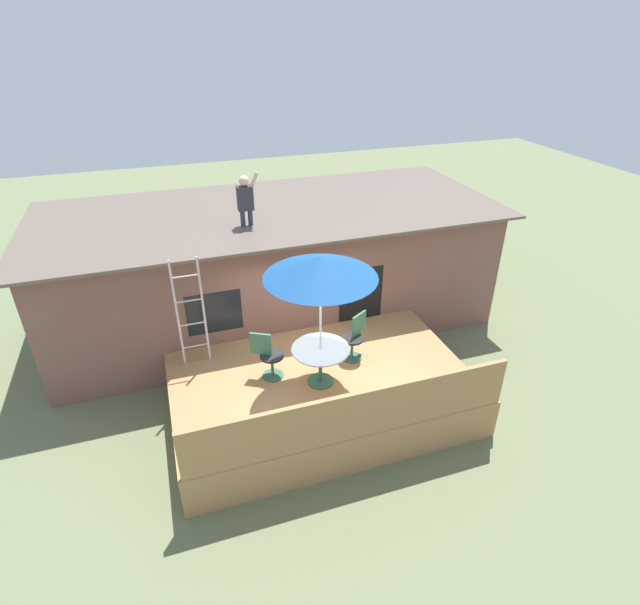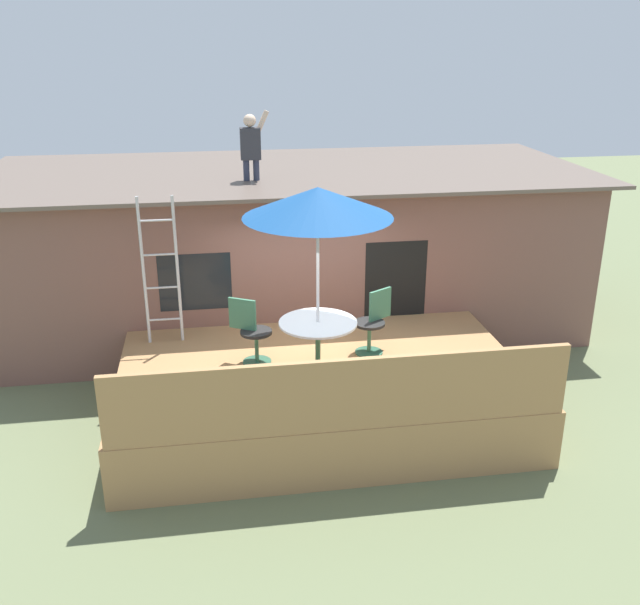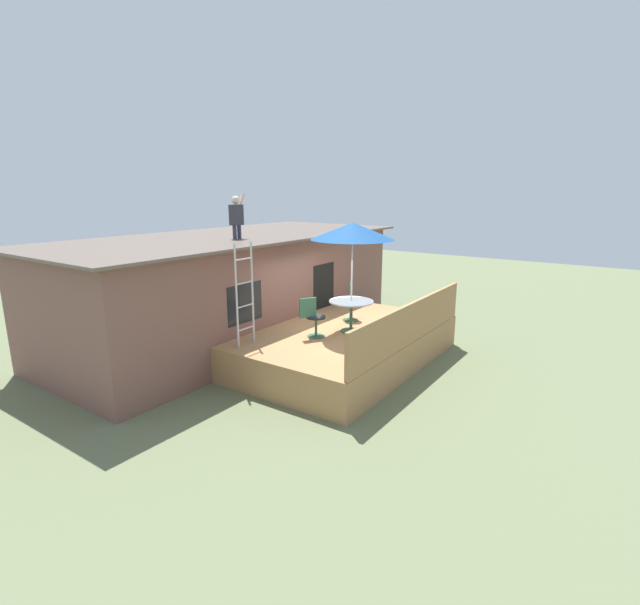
{
  "view_description": "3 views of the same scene",
  "coord_description": "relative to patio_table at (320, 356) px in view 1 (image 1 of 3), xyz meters",
  "views": [
    {
      "loc": [
        -2.38,
        -7.13,
        6.64
      ],
      "look_at": [
        0.3,
        0.86,
        1.83
      ],
      "focal_mm": 28.02,
      "sensor_mm": 36.0,
      "label": 1
    },
    {
      "loc": [
        -1.38,
        -8.77,
        5.15
      ],
      "look_at": [
        0.1,
        0.59,
        1.5
      ],
      "focal_mm": 39.85,
      "sensor_mm": 36.0,
      "label": 2
    },
    {
      "loc": [
        -9.14,
        -5.67,
        4.05
      ],
      "look_at": [
        0.01,
        0.7,
        1.36
      ],
      "focal_mm": 26.3,
      "sensor_mm": 36.0,
      "label": 3
    }
  ],
  "objects": [
    {
      "name": "ground_plane",
      "position": [
        0.06,
        0.23,
        -1.39
      ],
      "size": [
        40.0,
        40.0,
        0.0
      ],
      "primitive_type": "plane",
      "color": "#66704C"
    },
    {
      "name": "house",
      "position": [
        0.06,
        3.83,
        0.05
      ],
      "size": [
        10.5,
        4.5,
        2.86
      ],
      "color": "brown",
      "rests_on": "ground"
    },
    {
      "name": "deck",
      "position": [
        0.06,
        0.23,
        -0.99
      ],
      "size": [
        5.51,
        3.56,
        0.8
      ],
      "primitive_type": "cube",
      "color": "#A87A4C",
      "rests_on": "ground"
    },
    {
      "name": "deck_railing",
      "position": [
        0.06,
        -1.5,
        -0.14
      ],
      "size": [
        5.41,
        0.08,
        0.9
      ],
      "primitive_type": "cube",
      "color": "#A87A4C",
      "rests_on": "deck"
    },
    {
      "name": "patio_table",
      "position": [
        0.0,
        0.0,
        0.0
      ],
      "size": [
        1.04,
        1.04,
        0.74
      ],
      "color": "#33664C",
      "rests_on": "deck"
    },
    {
      "name": "patio_umbrella",
      "position": [
        -0.0,
        -0.0,
        1.76
      ],
      "size": [
        1.9,
        1.9,
        2.54
      ],
      "color": "silver",
      "rests_on": "deck"
    },
    {
      "name": "step_ladder",
      "position": [
        -2.08,
        1.38,
        0.51
      ],
      "size": [
        0.52,
        0.04,
        2.2
      ],
      "color": "silver",
      "rests_on": "deck"
    },
    {
      "name": "person_figure",
      "position": [
        -0.62,
        2.97,
        2.08
      ],
      "size": [
        0.47,
        0.2,
        1.11
      ],
      "color": "#33384C",
      "rests_on": "house"
    },
    {
      "name": "patio_chair_left",
      "position": [
        -0.85,
        0.48,
        -0.13
      ],
      "size": [
        0.58,
        0.44,
        0.92
      ],
      "rotation": [
        0.0,
        0.0,
        -0.51
      ],
      "color": "#33664C",
      "rests_on": "deck"
    },
    {
      "name": "patio_chair_right",
      "position": [
        0.88,
        0.54,
        -0.13
      ],
      "size": [
        0.57,
        0.45,
        0.92
      ],
      "rotation": [
        0.0,
        0.0,
        -2.59
      ],
      "color": "#33664C",
      "rests_on": "deck"
    }
  ]
}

